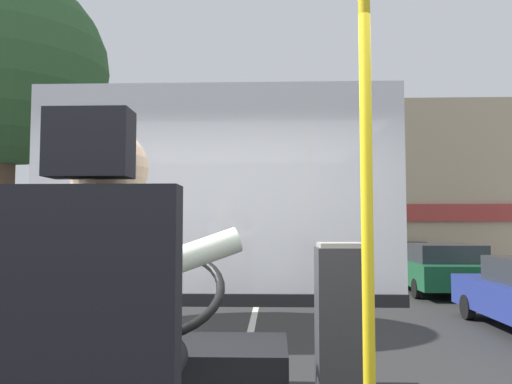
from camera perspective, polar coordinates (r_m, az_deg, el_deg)
The scene contains 10 objects.
ground at distance 10.73m, azimuth -0.12°, elevation -13.22°, with size 18.00×44.00×0.06m.
bus_driver at distance 1.64m, azimuth -15.58°, elevation -12.08°, with size 0.77×0.61×0.84m.
steering_console at distance 2.76m, azimuth -8.71°, elevation -19.69°, with size 1.10×1.06×0.89m.
handrail_pole at distance 1.90m, azimuth 12.07°, elevation 0.51°, with size 0.04×0.04×2.25m.
fare_box at distance 2.32m, azimuth 9.43°, elevation -16.96°, with size 0.21×0.25×0.92m.
windshield_panel at distance 3.43m, azimuth -4.54°, elevation -2.81°, with size 2.50×0.08×1.48m.
street_tree at distance 10.74m, azimuth -25.43°, elevation 11.96°, with size 3.53×3.53×6.36m.
shop_building at distance 21.64m, azimuth 11.99°, elevation -0.00°, with size 12.89×6.10×6.29m.
parked_car_green at distance 14.74m, azimuth 19.39°, elevation -7.78°, with size 2.01×4.43×1.27m.
parked_car_charcoal at distance 19.47m, azimuth 15.25°, elevation -6.94°, with size 1.78×4.12×1.22m.
Camera 1 is at (0.39, -1.78, 1.72)m, focal length 36.41 mm.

